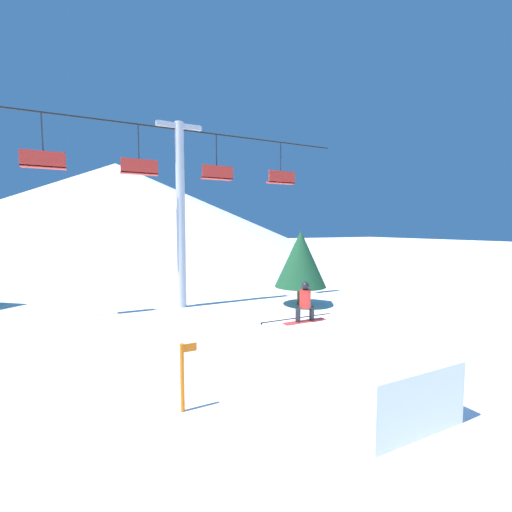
% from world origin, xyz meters
% --- Properties ---
extents(ground_plane, '(220.00, 220.00, 0.00)m').
position_xyz_m(ground_plane, '(0.00, 0.00, 0.00)').
color(ground_plane, white).
extents(mountain_ridge, '(87.65, 87.65, 18.88)m').
position_xyz_m(mountain_ridge, '(0.00, 77.98, 9.44)').
color(mountain_ridge, silver).
rests_on(mountain_ridge, ground_plane).
extents(snow_ramp, '(2.64, 4.76, 1.42)m').
position_xyz_m(snow_ramp, '(-0.34, -0.29, 0.71)').
color(snow_ramp, white).
rests_on(snow_ramp, ground_plane).
extents(snowboarder, '(1.48, 0.34, 1.27)m').
position_xyz_m(snowboarder, '(-0.39, 1.54, 2.06)').
color(snowboarder, '#B22D2D').
rests_on(snowboarder, snow_ramp).
extents(chairlift, '(19.49, 0.47, 9.92)m').
position_xyz_m(chairlift, '(-1.83, 11.22, 5.88)').
color(chairlift, '#B2B2B7').
rests_on(chairlift, ground_plane).
extents(pine_tree_near, '(2.88, 2.88, 4.19)m').
position_xyz_m(pine_tree_near, '(4.23, 8.74, 2.61)').
color(pine_tree_near, '#4C3823').
rests_on(pine_tree_near, ground_plane).
extents(trail_marker, '(0.41, 0.10, 1.65)m').
position_xyz_m(trail_marker, '(-4.49, 0.59, 0.88)').
color(trail_marker, orange).
rests_on(trail_marker, ground_plane).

